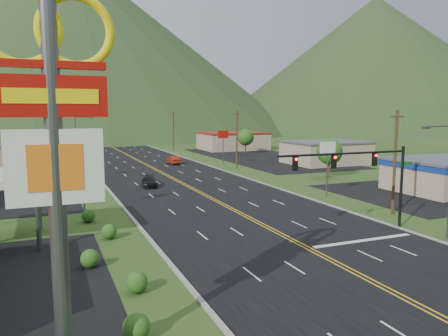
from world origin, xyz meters
name	(u,v)px	position (x,y,z in m)	size (l,w,h in m)	color
pylon_sign	(53,129)	(-17.00, 2.00, 9.30)	(4.32, 0.60, 14.00)	#59595E
traffic_signal	(364,168)	(6.48, 14.00, 5.33)	(13.10, 0.43, 7.00)	black
streetlight_west	(78,137)	(-11.68, 70.00, 5.18)	(3.28, 0.25, 9.00)	#59595E
building_east_mid	(326,152)	(32.00, 55.00, 2.16)	(14.40, 11.40, 4.30)	tan
building_east_far	(233,141)	(28.00, 90.00, 2.26)	(16.40, 12.40, 4.50)	tan
pole_sign_west_a	(83,162)	(-14.00, 30.00, 5.05)	(2.00, 0.18, 6.40)	#59595E
pole_sign_west_b	(70,145)	(-14.00, 52.00, 5.05)	(2.00, 0.18, 6.40)	#59595E
pole_sign_east_a	(328,153)	(13.00, 28.00, 5.05)	(2.00, 0.18, 6.40)	#59595E
pole_sign_east_b	(223,138)	(13.00, 60.00, 5.05)	(2.00, 0.18, 6.40)	#59595E
tree_west_a	(22,160)	(-20.00, 45.00, 3.89)	(3.84, 3.84, 5.82)	#382314
tree_east_a	(330,152)	(22.00, 40.00, 3.89)	(3.84, 3.84, 5.82)	#382314
tree_east_b	(246,137)	(26.00, 78.00, 3.89)	(3.84, 3.84, 5.82)	#382314
utility_pole_a	(395,162)	(13.50, 18.00, 5.13)	(1.60, 0.28, 10.00)	#382314
utility_pole_b	(237,139)	(13.50, 55.00, 5.13)	(1.60, 0.28, 10.00)	#382314
utility_pole_c	(173,130)	(13.50, 95.00, 5.13)	(1.60, 0.28, 10.00)	#382314
utility_pole_d	(141,125)	(13.50, 135.00, 5.13)	(1.60, 0.28, 10.00)	#382314
mountain_n	(77,45)	(0.00, 220.00, 42.50)	(220.00, 220.00, 85.00)	#28401D
mountain_ne	(374,64)	(147.84, 176.19, 35.00)	(180.00, 180.00, 70.00)	#28401D
car_dark_mid	(149,182)	(-4.76, 42.40, 0.66)	(1.85, 4.55, 1.32)	black
car_red_far	(174,160)	(5.04, 65.12, 0.77)	(1.63, 4.68, 1.54)	maroon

